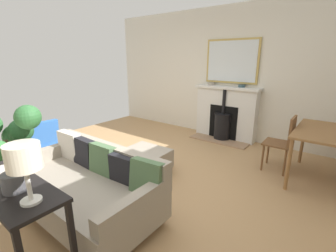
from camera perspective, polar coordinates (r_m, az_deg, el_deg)
The scene contains 14 objects.
ground_plane at distance 3.55m, azimuth -8.27°, elevation -12.94°, with size 5.53×5.93×0.01m, color tan.
wall_left at distance 5.40m, azimuth 13.01°, elevation 12.26°, with size 0.12×5.93×2.76m, color silver.
fireplace at distance 5.23m, azimuth 13.76°, elevation 2.50°, with size 0.61×1.39×1.14m.
mirror_over_mantel at distance 5.21m, azimuth 15.25°, elevation 14.98°, with size 0.04×1.13×0.90m.
mantel_bowl_near at distance 5.32m, azimuth 10.55°, elevation 10.09°, with size 0.15×0.15×0.05m.
mantel_bowl_far at distance 5.05m, azimuth 17.53°, elevation 9.32°, with size 0.14×0.14×0.05m.
sofa at distance 2.91m, azimuth -19.22°, elevation -13.24°, with size 0.93×1.86×0.77m.
ottoman at distance 3.60m, azimuth -6.01°, elevation -8.27°, with size 0.70×0.68×0.37m.
armchair_accent at distance 4.40m, azimuth -29.46°, elevation -3.12°, with size 0.70×0.60×0.75m.
console_table at distance 2.49m, azimuth -35.13°, elevation -12.13°, with size 0.41×1.49×0.75m.
table_lamp_far_end at distance 1.83m, azimuth -31.73°, elevation -6.93°, with size 0.22×0.22×0.43m.
potted_plant at distance 2.05m, azimuth -33.90°, elevation -2.57°, with size 0.43×0.43×0.66m.
dining_table at distance 3.89m, azimuth 34.20°, elevation -2.38°, with size 1.18×0.76×0.76m.
dining_chair_near_fireplace at distance 3.98m, azimuth 26.51°, elevation -3.00°, with size 0.41×0.41×0.89m.
Camera 1 is at (2.13, 2.26, 1.72)m, focal length 25.00 mm.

